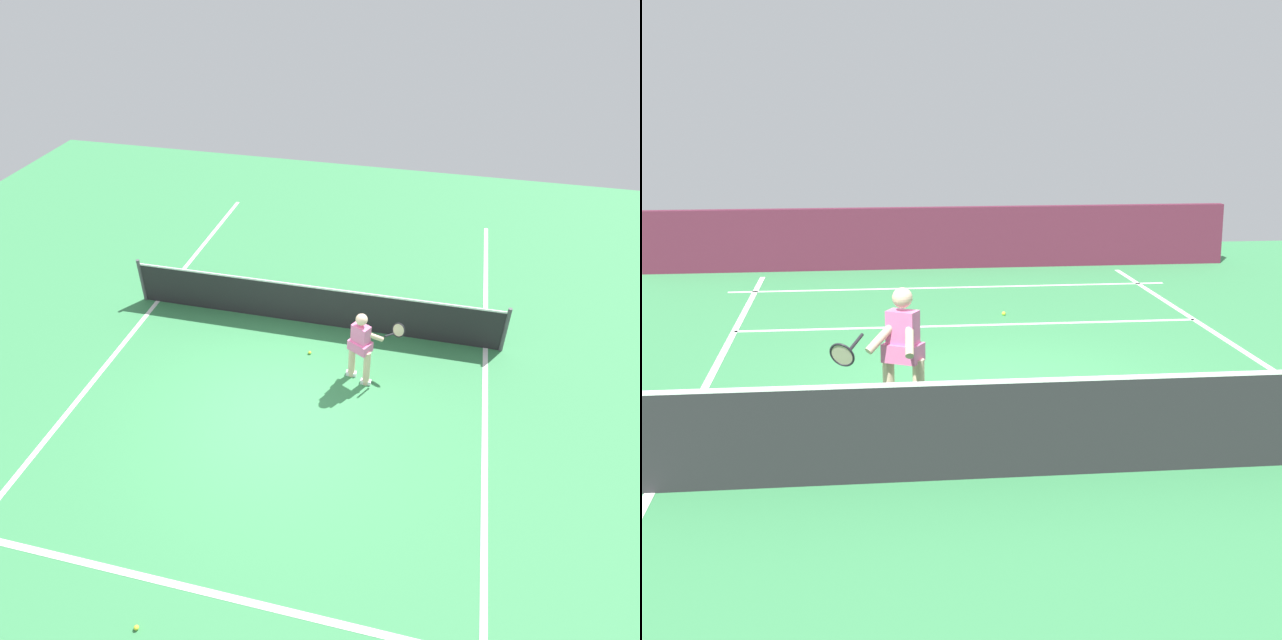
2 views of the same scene
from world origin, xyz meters
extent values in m
plane|color=#38844C|center=(0.00, 0.00, 0.00)|extent=(23.57, 23.57, 0.00)
cube|color=white|center=(0.00, -3.45, 0.00)|extent=(7.36, 0.10, 0.01)
cube|color=white|center=(-3.68, 0.00, 0.00)|extent=(0.10, 16.13, 0.01)
cube|color=white|center=(3.68, 0.00, 0.00)|extent=(0.10, 16.13, 0.01)
cylinder|color=#4C4C51|center=(-3.98, 2.69, 0.53)|extent=(0.08, 0.08, 1.05)
cylinder|color=#4C4C51|center=(3.98, 2.69, 0.53)|extent=(0.08, 0.08, 1.05)
cube|color=#232326|center=(0.00, 2.69, 0.47)|extent=(7.88, 0.02, 0.93)
cube|color=white|center=(0.00, 2.69, 0.95)|extent=(7.88, 0.02, 0.04)
cylinder|color=beige|center=(1.13, 1.24, 0.39)|extent=(0.13, 0.13, 0.78)
cylinder|color=beige|center=(1.45, 1.07, 0.39)|extent=(0.13, 0.13, 0.78)
cube|color=white|center=(1.13, 1.24, 0.04)|extent=(0.20, 0.10, 0.08)
cube|color=white|center=(1.45, 1.07, 0.04)|extent=(0.20, 0.10, 0.08)
cube|color=pink|center=(1.29, 1.15, 1.04)|extent=(0.38, 0.33, 0.52)
cube|color=pink|center=(1.29, 1.15, 0.84)|extent=(0.49, 0.44, 0.20)
sphere|color=beige|center=(1.29, 1.15, 1.44)|extent=(0.22, 0.22, 0.22)
cylinder|color=beige|center=(1.23, 1.36, 1.06)|extent=(0.12, 0.48, 0.37)
cylinder|color=beige|center=(1.49, 1.21, 1.06)|extent=(0.44, 0.36, 0.37)
cylinder|color=black|center=(1.79, 1.36, 1.02)|extent=(0.17, 0.28, 0.14)
torus|color=black|center=(1.93, 1.62, 0.96)|extent=(0.31, 0.24, 0.28)
cylinder|color=beige|center=(1.93, 1.62, 0.96)|extent=(0.25, 0.19, 0.23)
sphere|color=#D1E533|center=(0.19, 1.67, 0.03)|extent=(0.07, 0.07, 0.07)
sphere|color=#D1E533|center=(-0.64, -4.10, 0.03)|extent=(0.07, 0.07, 0.07)
camera|label=1|loc=(2.43, -6.89, 7.52)|focal=31.88mm
camera|label=2|loc=(1.74, 10.83, 3.47)|focal=52.30mm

